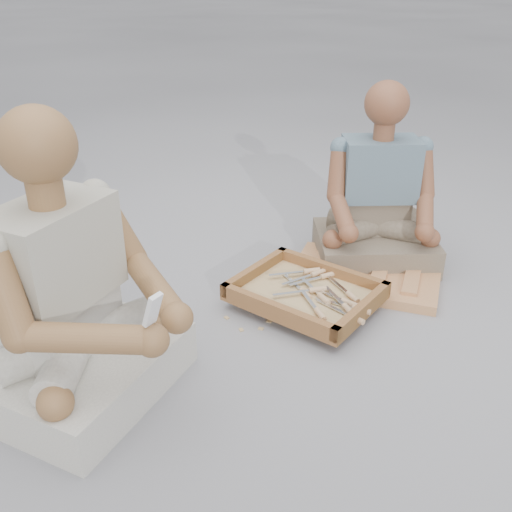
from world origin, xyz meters
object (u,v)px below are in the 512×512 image
(carved_panel, at_px, (365,275))
(craftsman, at_px, (75,308))
(tool_tray, at_px, (305,293))
(companion, at_px, (378,206))

(carved_panel, height_order, craftsman, craftsman)
(carved_panel, relative_size, craftsman, 0.69)
(tool_tray, xyz_separation_m, companion, (0.21, 0.51, 0.21))
(carved_panel, distance_m, tool_tray, 0.36)
(tool_tray, relative_size, craftsman, 0.71)
(carved_panel, height_order, tool_tray, tool_tray)
(carved_panel, distance_m, craftsman, 1.29)
(carved_panel, xyz_separation_m, craftsman, (-0.76, -0.99, 0.29))
(craftsman, distance_m, companion, 1.43)
(tool_tray, distance_m, craftsman, 0.93)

